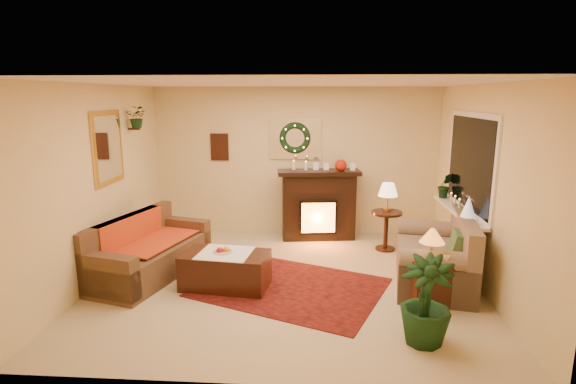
# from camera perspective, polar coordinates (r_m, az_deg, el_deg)

# --- Properties ---
(floor) EXTENTS (5.00, 5.00, 0.00)m
(floor) POSITION_cam_1_polar(r_m,az_deg,el_deg) (6.19, -0.22, -11.16)
(floor) COLOR beige
(floor) RESTS_ON ground
(ceiling) EXTENTS (5.00, 5.00, 0.00)m
(ceiling) POSITION_cam_1_polar(r_m,az_deg,el_deg) (5.69, -0.24, 13.67)
(ceiling) COLOR white
(ceiling) RESTS_ON ground
(wall_back) EXTENTS (5.00, 5.00, 0.00)m
(wall_back) POSITION_cam_1_polar(r_m,az_deg,el_deg) (8.01, 0.90, 3.91)
(wall_back) COLOR #EFD88C
(wall_back) RESTS_ON ground
(wall_front) EXTENTS (5.00, 5.00, 0.00)m
(wall_front) POSITION_cam_1_polar(r_m,az_deg,el_deg) (3.63, -2.73, -6.32)
(wall_front) COLOR #EFD88C
(wall_front) RESTS_ON ground
(wall_left) EXTENTS (4.50, 4.50, 0.00)m
(wall_left) POSITION_cam_1_polar(r_m,az_deg,el_deg) (6.47, -22.90, 0.96)
(wall_left) COLOR #EFD88C
(wall_left) RESTS_ON ground
(wall_right) EXTENTS (4.50, 4.50, 0.00)m
(wall_right) POSITION_cam_1_polar(r_m,az_deg,el_deg) (6.15, 23.68, 0.36)
(wall_right) COLOR #EFD88C
(wall_right) RESTS_ON ground
(area_rug) EXTENTS (2.74, 2.43, 0.01)m
(area_rug) POSITION_cam_1_polar(r_m,az_deg,el_deg) (5.97, 0.30, -11.99)
(area_rug) COLOR maroon
(area_rug) RESTS_ON floor
(sofa) EXTENTS (1.32, 2.06, 0.82)m
(sofa) POSITION_cam_1_polar(r_m,az_deg,el_deg) (6.51, -17.14, -6.47)
(sofa) COLOR brown
(sofa) RESTS_ON floor
(red_throw) EXTENTS (0.79, 1.29, 0.02)m
(red_throw) POSITION_cam_1_polar(r_m,az_deg,el_deg) (6.62, -16.97, -5.92)
(red_throw) COLOR #E04A27
(red_throw) RESTS_ON sofa
(fireplace) EXTENTS (1.28, 0.54, 1.14)m
(fireplace) POSITION_cam_1_polar(r_m,az_deg,el_deg) (7.79, 3.87, -1.99)
(fireplace) COLOR black
(fireplace) RESTS_ON floor
(poinsettia) EXTENTS (0.20, 0.20, 0.20)m
(poinsettia) POSITION_cam_1_polar(r_m,az_deg,el_deg) (7.60, 6.72, 3.37)
(poinsettia) COLOR #A41F09
(poinsettia) RESTS_ON fireplace
(mantel_candle_a) EXTENTS (0.06, 0.06, 0.19)m
(mantel_candle_a) POSITION_cam_1_polar(r_m,az_deg,el_deg) (7.67, 0.75, 3.24)
(mantel_candle_a) COLOR white
(mantel_candle_a) RESTS_ON fireplace
(mantel_candle_b) EXTENTS (0.06, 0.06, 0.17)m
(mantel_candle_b) POSITION_cam_1_polar(r_m,az_deg,el_deg) (7.64, 2.29, 3.19)
(mantel_candle_b) COLOR beige
(mantel_candle_b) RESTS_ON fireplace
(mantel_mirror) EXTENTS (0.92, 0.02, 0.72)m
(mantel_mirror) POSITION_cam_1_polar(r_m,az_deg,el_deg) (7.94, 0.90, 6.74)
(mantel_mirror) COLOR white
(mantel_mirror) RESTS_ON wall_back
(wreath) EXTENTS (0.55, 0.11, 0.55)m
(wreath) POSITION_cam_1_polar(r_m,az_deg,el_deg) (7.90, 0.89, 6.86)
(wreath) COLOR #194719
(wreath) RESTS_ON wall_back
(wall_art) EXTENTS (0.32, 0.03, 0.48)m
(wall_art) POSITION_cam_1_polar(r_m,az_deg,el_deg) (8.14, -8.68, 5.68)
(wall_art) COLOR #381E11
(wall_art) RESTS_ON wall_back
(gold_mirror) EXTENTS (0.03, 0.84, 1.00)m
(gold_mirror) POSITION_cam_1_polar(r_m,az_deg,el_deg) (6.66, -21.93, 5.26)
(gold_mirror) COLOR gold
(gold_mirror) RESTS_ON wall_left
(hanging_plant) EXTENTS (0.33, 0.28, 0.36)m
(hanging_plant) POSITION_cam_1_polar(r_m,az_deg,el_deg) (7.27, -18.52, 7.76)
(hanging_plant) COLOR #194719
(hanging_plant) RESTS_ON wall_left
(loveseat) EXTENTS (1.16, 1.71, 0.92)m
(loveseat) POSITION_cam_1_polar(r_m,az_deg,el_deg) (6.28, 18.03, -7.30)
(loveseat) COLOR gray
(loveseat) RESTS_ON floor
(window_frame) EXTENTS (0.03, 1.86, 1.36)m
(window_frame) POSITION_cam_1_polar(r_m,az_deg,el_deg) (6.62, 22.16, 3.45)
(window_frame) COLOR white
(window_frame) RESTS_ON wall_right
(window_glass) EXTENTS (0.02, 1.70, 1.22)m
(window_glass) POSITION_cam_1_polar(r_m,az_deg,el_deg) (6.62, 22.04, 3.45)
(window_glass) COLOR black
(window_glass) RESTS_ON wall_right
(window_sill) EXTENTS (0.22, 1.86, 0.04)m
(window_sill) POSITION_cam_1_polar(r_m,az_deg,el_deg) (6.72, 20.85, -2.26)
(window_sill) COLOR white
(window_sill) RESTS_ON wall_right
(mini_tree) EXTENTS (0.20, 0.20, 0.30)m
(mini_tree) POSITION_cam_1_polar(r_m,az_deg,el_deg) (6.22, 21.94, -1.84)
(mini_tree) COLOR white
(mini_tree) RESTS_ON window_sill
(sill_plant) EXTENTS (0.28, 0.23, 0.51)m
(sill_plant) POSITION_cam_1_polar(r_m,az_deg,el_deg) (7.36, 19.33, 0.77)
(sill_plant) COLOR black
(sill_plant) RESTS_ON window_sill
(side_table_round) EXTENTS (0.60, 0.60, 0.64)m
(side_table_round) POSITION_cam_1_polar(r_m,az_deg,el_deg) (7.42, 12.33, -4.78)
(side_table_round) COLOR #3A1D17
(side_table_round) RESTS_ON floor
(lamp_cream) EXTENTS (0.31, 0.31, 0.47)m
(lamp_cream) POSITION_cam_1_polar(r_m,az_deg,el_deg) (7.29, 12.54, -0.58)
(lamp_cream) COLOR #FFD59F
(lamp_cream) RESTS_ON side_table_round
(end_table_square) EXTENTS (0.54, 0.54, 0.56)m
(end_table_square) POSITION_cam_1_polar(r_m,az_deg,el_deg) (5.72, 17.22, -10.83)
(end_table_square) COLOR #362116
(end_table_square) RESTS_ON floor
(lamp_tiffany) EXTENTS (0.30, 0.30, 0.43)m
(lamp_tiffany) POSITION_cam_1_polar(r_m,az_deg,el_deg) (5.55, 17.80, -6.34)
(lamp_tiffany) COLOR #E15A16
(lamp_tiffany) RESTS_ON end_table_square
(coffee_table) EXTENTS (1.16, 0.73, 0.46)m
(coffee_table) POSITION_cam_1_polar(r_m,az_deg,el_deg) (5.97, -7.92, -9.99)
(coffee_table) COLOR #432E1C
(coffee_table) RESTS_ON floor
(fruit_bowl) EXTENTS (0.26, 0.26, 0.06)m
(fruit_bowl) POSITION_cam_1_polar(r_m,az_deg,el_deg) (5.91, -8.27, -7.77)
(fruit_bowl) COLOR silver
(fruit_bowl) RESTS_ON coffee_table
(floor_palm) EXTENTS (1.97, 1.97, 2.73)m
(floor_palm) POSITION_cam_1_polar(r_m,az_deg,el_deg) (4.78, 17.07, -13.12)
(floor_palm) COLOR black
(floor_palm) RESTS_ON floor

